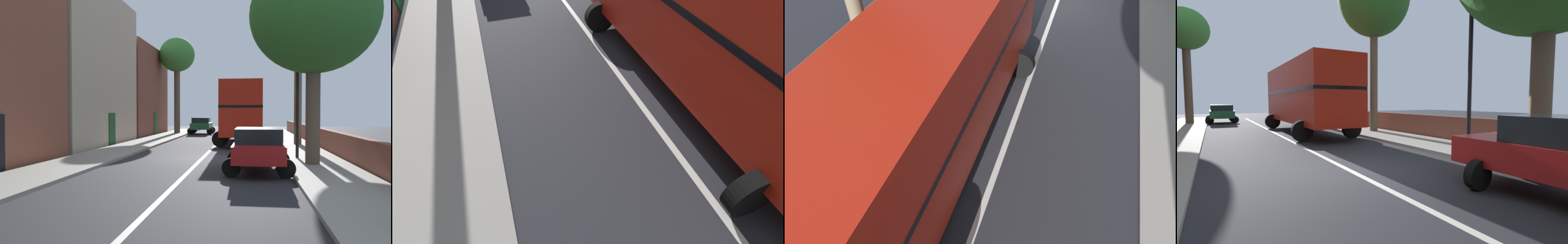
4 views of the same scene
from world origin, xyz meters
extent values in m
plane|color=#28282D|center=(0.00, 0.00, 0.00)|extent=(84.00, 84.00, 0.00)
cube|color=silver|center=(0.00, 0.00, 0.00)|extent=(0.16, 54.00, 0.01)
cube|color=#9E998E|center=(-4.90, 0.00, 0.06)|extent=(2.60, 60.00, 0.12)
cube|color=red|center=(1.70, 9.69, 1.55)|extent=(2.57, 10.97, 1.70)
cube|color=black|center=(1.70, 9.69, 2.48)|extent=(2.59, 10.86, 0.16)
cube|color=red|center=(1.70, 9.69, 3.31)|extent=(2.57, 10.97, 1.50)
cylinder|color=black|center=(3.00, 13.41, 0.50)|extent=(1.00, 0.31, 1.00)
cylinder|color=black|center=(0.40, 5.98, 0.50)|extent=(1.00, 0.31, 1.00)
cylinder|color=black|center=(2.96, 5.96, 0.50)|extent=(1.00, 0.31, 1.00)
camera|label=1|loc=(2.19, -18.86, 2.18)|focal=37.40mm
camera|label=2|loc=(-3.19, 4.30, 4.89)|focal=26.74mm
camera|label=3|loc=(-1.33, 15.63, 7.45)|focal=31.94mm
camera|label=4|loc=(-3.14, -6.48, 1.86)|focal=24.87mm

